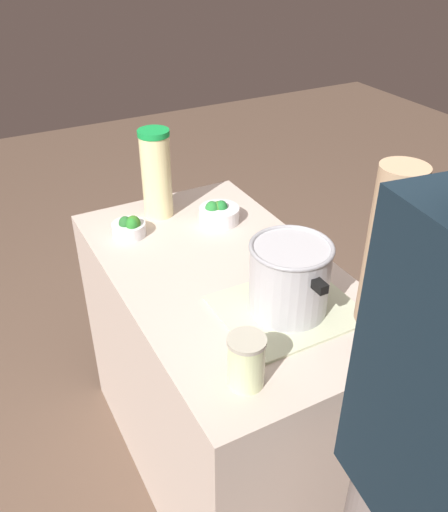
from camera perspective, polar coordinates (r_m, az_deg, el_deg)
name	(u,v)px	position (r m, az deg, el deg)	size (l,w,h in m)	color
ground_plane	(224,455)	(2.22, 0.00, -20.38)	(8.00, 8.00, 0.00)	brown
counter_slab	(224,375)	(1.89, 0.00, -12.45)	(1.10, 0.63, 0.87)	beige
dish_cloth	(287,309)	(1.46, 6.67, -5.59)	(0.30, 0.36, 0.01)	beige
cooking_pot	(289,277)	(1.40, 6.94, -2.18)	(0.28, 0.22, 0.20)	#B7B7BC
lemonade_pitcher	(156,174)	(1.86, -7.19, 8.66)	(0.11, 0.11, 0.31)	#F3E6A6
mason_jar	(246,361)	(1.21, 2.37, -11.08)	(0.09, 0.09, 0.13)	beige
broccoli_bowl_front	(219,213)	(1.85, -0.58, 4.57)	(0.14, 0.14, 0.08)	silver
broccoli_bowl_center	(130,227)	(1.79, -9.98, 3.01)	(0.11, 0.11, 0.08)	silver
person_cook	(436,486)	(1.11, 21.53, -21.73)	(0.50, 0.24, 1.64)	slate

